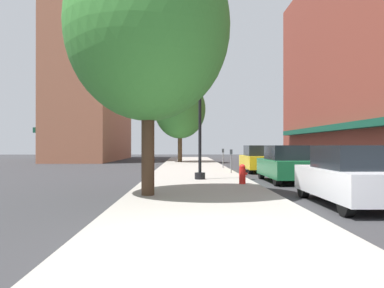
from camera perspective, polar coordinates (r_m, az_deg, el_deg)
ground_plane at (r=24.82m, az=9.53°, el=-4.04°), size 90.00×90.00×0.00m
sidewalk_slab at (r=25.41m, az=0.18°, el=-3.82°), size 4.80×50.00×0.12m
building_far_background at (r=45.01m, az=-14.58°, el=7.51°), size 6.80×18.00×15.45m
lamppost at (r=17.34m, az=1.19°, el=4.90°), size 0.48×0.48×5.90m
fire_hydrant at (r=15.38m, az=7.57°, el=-4.45°), size 0.33×0.26×0.79m
parking_meter_near at (r=26.06m, az=4.67°, el=-1.77°), size 0.14×0.09×1.31m
parking_meter_far at (r=21.44m, az=5.89°, el=-2.10°), size 0.14×0.09×1.31m
tree_near at (r=12.36m, az=-6.62°, el=17.03°), size 5.08×5.08×8.14m
tree_mid at (r=35.64m, az=-1.82°, el=5.23°), size 4.78×4.78×7.68m
car_white at (r=11.29m, az=22.66°, el=-4.51°), size 1.80×4.30×1.66m
car_green at (r=17.60m, az=13.90°, el=-2.97°), size 1.80×4.30×1.66m
car_yellow at (r=23.84m, az=9.94°, el=-2.25°), size 1.80×4.30×1.66m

